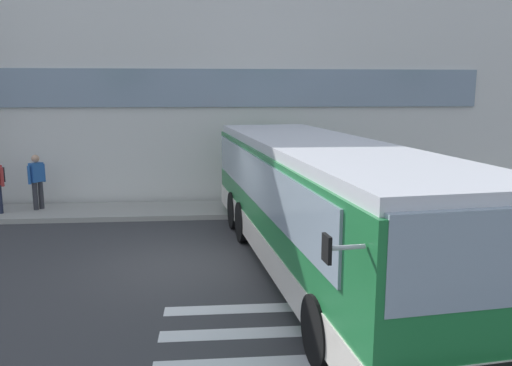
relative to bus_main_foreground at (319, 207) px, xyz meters
The scene contains 6 objects.
ground_plane 3.19m from the bus_main_foreground, 169.11° to the left, with size 80.00×90.00×0.02m, color #353538.
bay_paint_stripes 3.98m from the bus_main_foreground, 103.04° to the right, with size 4.40×3.96×0.01m.
terminal_building 13.01m from the bus_main_foreground, 106.20° to the left, with size 24.71×13.80×8.34m.
boarding_curb 6.19m from the bus_main_foreground, 118.02° to the left, with size 26.91×2.00×0.15m, color #9E9B93.
bus_main_foreground is the anchor object (origin of this frame).
passenger_by_doorway 9.33m from the bus_main_foreground, 143.50° to the left, with size 0.40×0.50×1.68m.
Camera 1 is at (0.67, -10.59, 3.70)m, focal length 35.53 mm.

